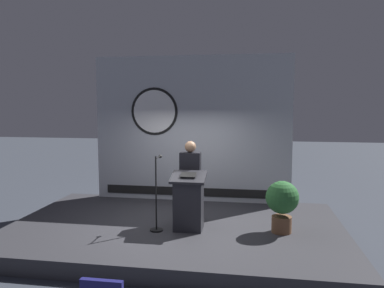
# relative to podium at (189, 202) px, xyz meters

# --- Properties ---
(ground_plane) EXTENTS (40.00, 40.00, 0.00)m
(ground_plane) POSITION_rel_podium_xyz_m (-0.30, 0.29, -0.82)
(ground_plane) COLOR #383D47
(stage_platform) EXTENTS (6.40, 4.00, 0.30)m
(stage_platform) POSITION_rel_podium_xyz_m (-0.30, 0.29, -0.67)
(stage_platform) COLOR #333338
(stage_platform) RESTS_ON ground
(banner_display) EXTENTS (4.71, 0.12, 3.46)m
(banner_display) POSITION_rel_podium_xyz_m (-0.32, 2.13, 1.20)
(banner_display) COLOR #B2B7C1
(banner_display) RESTS_ON stage_platform
(podium) EXTENTS (0.64, 0.50, 1.08)m
(podium) POSITION_rel_podium_xyz_m (0.00, 0.00, 0.00)
(podium) COLOR #26262B
(podium) RESTS_ON stage_platform
(speaker_person) EXTENTS (0.40, 0.26, 1.61)m
(speaker_person) POSITION_rel_podium_xyz_m (-0.05, 0.48, 0.30)
(speaker_person) COLOR black
(speaker_person) RESTS_ON stage_platform
(microphone_stand) EXTENTS (0.24, 0.49, 1.39)m
(microphone_stand) POSITION_rel_podium_xyz_m (-0.58, -0.10, -0.04)
(microphone_stand) COLOR black
(microphone_stand) RESTS_ON stage_platform
(potted_plant) EXTENTS (0.59, 0.59, 0.95)m
(potted_plant) POSITION_rel_podium_xyz_m (1.70, 0.13, 0.05)
(potted_plant) COLOR brown
(potted_plant) RESTS_ON stage_platform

